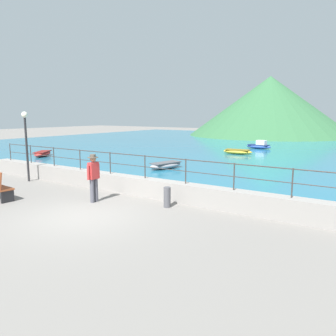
# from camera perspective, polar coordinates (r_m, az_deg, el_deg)

# --- Properties ---
(ground_plane) EXTENTS (120.00, 120.00, 0.00)m
(ground_plane) POSITION_cam_1_polar(r_m,az_deg,el_deg) (10.89, -14.38, -7.99)
(ground_plane) COLOR slate
(promenade_wall) EXTENTS (20.00, 0.56, 0.70)m
(promenade_wall) POSITION_cam_1_polar(r_m,az_deg,el_deg) (13.06, -3.93, -3.25)
(promenade_wall) COLOR gray
(promenade_wall) RESTS_ON ground
(railing) EXTENTS (18.44, 0.04, 0.90)m
(railing) POSITION_cam_1_polar(r_m,az_deg,el_deg) (12.89, -3.98, 0.98)
(railing) COLOR #383330
(railing) RESTS_ON promenade_wall
(lake_water) EXTENTS (64.00, 44.32, 0.06)m
(lake_water) POSITION_cam_1_polar(r_m,az_deg,el_deg) (33.78, 20.36, 3.34)
(lake_water) COLOR #236B89
(lake_water) RESTS_ON ground
(hill_main) EXTENTS (23.23, 23.23, 8.55)m
(hill_main) POSITION_cam_1_polar(r_m,az_deg,el_deg) (51.38, 16.98, 10.10)
(hill_main) COLOR #33663D
(hill_main) RESTS_ON ground
(person_walking) EXTENTS (0.38, 0.57, 1.75)m
(person_walking) POSITION_cam_1_polar(r_m,az_deg,el_deg) (12.27, -12.65, -1.28)
(person_walking) COLOR #4C4C56
(person_walking) RESTS_ON ground
(lamp_post) EXTENTS (0.28, 0.28, 3.28)m
(lamp_post) POSITION_cam_1_polar(r_m,az_deg,el_deg) (16.95, -23.18, 5.20)
(lamp_post) COLOR #232326
(lamp_post) RESTS_ON ground
(bollard) EXTENTS (0.24, 0.24, 0.71)m
(bollard) POSITION_cam_1_polar(r_m,az_deg,el_deg) (11.43, -0.15, -5.02)
(bollard) COLOR #4C4C51
(bollard) RESTS_ON ground
(boat_0) EXTENTS (2.37, 1.09, 0.76)m
(boat_0) POSITION_cam_1_polar(r_m,az_deg,el_deg) (31.37, 15.36, 3.72)
(boat_0) COLOR #2D4C9E
(boat_0) RESTS_ON lake_water
(boat_1) EXTENTS (1.35, 2.44, 0.36)m
(boat_1) POSITION_cam_1_polar(r_m,az_deg,el_deg) (19.20, -0.40, 0.52)
(boat_1) COLOR gray
(boat_1) RESTS_ON lake_water
(boat_2) EXTENTS (2.04, 2.41, 0.36)m
(boat_2) POSITION_cam_1_polar(r_m,az_deg,el_deg) (26.50, -20.72, 2.34)
(boat_2) COLOR red
(boat_2) RESTS_ON lake_water
(boat_3) EXTENTS (2.36, 1.06, 0.36)m
(boat_3) POSITION_cam_1_polar(r_m,az_deg,el_deg) (26.71, 11.83, 2.79)
(boat_3) COLOR gold
(boat_3) RESTS_ON lake_water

